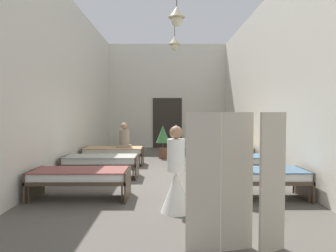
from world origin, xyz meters
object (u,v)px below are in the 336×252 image
object	(u,v)px
privacy_screen	(237,182)
bed_right_row_2	(222,151)
bed_right_row_1	(236,161)
bed_left_row_2	(114,152)
patient_seated_primary	(124,138)
bed_left_row_0	(81,176)
potted_plant	(163,138)
nurse_near_aisle	(176,181)
bed_right_row_0	(258,176)
bed_left_row_1	(101,161)

from	to	relation	value
privacy_screen	bed_right_row_2	bearing A→B (deg)	68.59
bed_right_row_1	privacy_screen	xyz separation A→B (m)	(-0.95, -4.21, 0.41)
bed_left_row_2	patient_seated_primary	distance (m)	0.56
bed_left_row_0	potted_plant	bearing A→B (deg)	73.27
bed_left_row_0	bed_right_row_2	distance (m)	5.17
nurse_near_aisle	privacy_screen	size ratio (longest dim) A/B	0.87
bed_right_row_0	potted_plant	distance (m)	5.59
bed_left_row_0	bed_right_row_0	distance (m)	3.51
bed_left_row_1	bed_right_row_2	world-z (taller)	same
bed_left_row_0	nurse_near_aisle	world-z (taller)	nurse_near_aisle
bed_left_row_0	bed_left_row_1	world-z (taller)	same
bed_right_row_1	nurse_near_aisle	world-z (taller)	nurse_near_aisle
potted_plant	privacy_screen	size ratio (longest dim) A/B	0.72
nurse_near_aisle	privacy_screen	distance (m)	1.65
bed_left_row_1	bed_left_row_2	xyz separation A→B (m)	(0.00, 1.90, 0.00)
bed_right_row_1	patient_seated_primary	xyz separation A→B (m)	(-3.16, 1.85, 0.43)
bed_right_row_0	bed_left_row_2	bearing A→B (deg)	132.70
bed_left_row_0	bed_right_row_0	size ratio (longest dim) A/B	1.00
bed_right_row_0	nurse_near_aisle	world-z (taller)	nurse_near_aisle
nurse_near_aisle	bed_right_row_1	bearing A→B (deg)	37.33
bed_right_row_1	bed_right_row_2	size ratio (longest dim) A/B	1.00
bed_left_row_2	patient_seated_primary	world-z (taller)	patient_seated_primary
bed_right_row_1	bed_left_row_0	bearing A→B (deg)	-151.55
bed_left_row_2	privacy_screen	distance (m)	6.64
bed_left_row_0	privacy_screen	world-z (taller)	privacy_screen
bed_right_row_0	potted_plant	world-z (taller)	potted_plant
potted_plant	bed_right_row_0	bearing A→B (deg)	-69.72
bed_right_row_0	bed_left_row_1	size ratio (longest dim) A/B	1.00
bed_left_row_0	bed_left_row_1	bearing A→B (deg)	90.00
nurse_near_aisle	bed_right_row_2	bearing A→B (deg)	48.77
patient_seated_primary	privacy_screen	size ratio (longest dim) A/B	0.47
potted_plant	privacy_screen	bearing A→B (deg)	-82.57
bed_right_row_0	bed_right_row_1	world-z (taller)	same
bed_right_row_1	potted_plant	xyz separation A→B (m)	(-1.93, 3.33, 0.33)
bed_right_row_0	bed_left_row_0	bearing A→B (deg)	180.00
bed_left_row_2	bed_right_row_2	distance (m)	3.51
bed_right_row_1	nurse_near_aisle	bearing A→B (deg)	-120.97
bed_left_row_2	potted_plant	size ratio (longest dim) A/B	1.55
bed_left_row_0	potted_plant	size ratio (longest dim) A/B	1.55
bed_right_row_0	patient_seated_primary	xyz separation A→B (m)	(-3.16, 3.75, 0.43)
bed_left_row_1	patient_seated_primary	xyz separation A→B (m)	(0.35, 1.85, 0.43)
bed_right_row_0	bed_left_row_1	xyz separation A→B (m)	(-3.51, 1.90, 0.00)
bed_right_row_1	privacy_screen	distance (m)	4.34
bed_left_row_1	nurse_near_aisle	distance (m)	3.32
bed_right_row_2	nurse_near_aisle	bearing A→B (deg)	-109.53
bed_left_row_0	privacy_screen	bearing A→B (deg)	-42.10
bed_left_row_1	privacy_screen	size ratio (longest dim) A/B	1.12
bed_right_row_1	patient_seated_primary	world-z (taller)	patient_seated_primary
bed_left_row_1	bed_right_row_1	distance (m)	3.51
bed_right_row_0	potted_plant	bearing A→B (deg)	110.28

